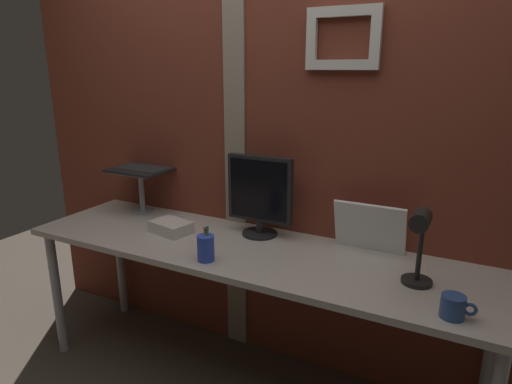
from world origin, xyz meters
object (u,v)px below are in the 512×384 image
object	(u,v)px
monitor	(259,193)
desk_lamp	(419,240)
pen_cup	(206,248)
coffee_mug	(453,307)
whiteboard_panel	(369,228)
laptop	(147,159)

from	to	relation	value
monitor	desk_lamp	size ratio (longest dim) A/B	1.25
pen_cup	coffee_mug	xyz separation A→B (m)	(1.00, -0.00, -0.02)
monitor	whiteboard_panel	world-z (taller)	monitor
laptop	coffee_mug	distance (m)	1.79
laptop	coffee_mug	xyz separation A→B (m)	(1.71, -0.45, -0.27)
coffee_mug	whiteboard_panel	bearing A→B (deg)	132.52
monitor	coffee_mug	bearing A→B (deg)	-22.45
monitor	laptop	xyz separation A→B (m)	(-0.77, 0.07, 0.09)
monitor	desk_lamp	world-z (taller)	monitor
coffee_mug	monitor	bearing A→B (deg)	157.55
monitor	whiteboard_panel	size ratio (longest dim) A/B	1.26
desk_lamp	pen_cup	size ratio (longest dim) A/B	2.03
monitor	desk_lamp	distance (m)	0.83
desk_lamp	coffee_mug	distance (m)	0.26
laptop	pen_cup	size ratio (longest dim) A/B	2.12
whiteboard_panel	pen_cup	bearing A→B (deg)	-145.20
whiteboard_panel	desk_lamp	size ratio (longest dim) A/B	0.99
desk_lamp	coffee_mug	bearing A→B (deg)	-45.96
pen_cup	laptop	bearing A→B (deg)	147.08
monitor	pen_cup	distance (m)	0.42
monitor	whiteboard_panel	xyz separation A→B (m)	(0.55, 0.04, -0.10)
monitor	laptop	world-z (taller)	laptop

